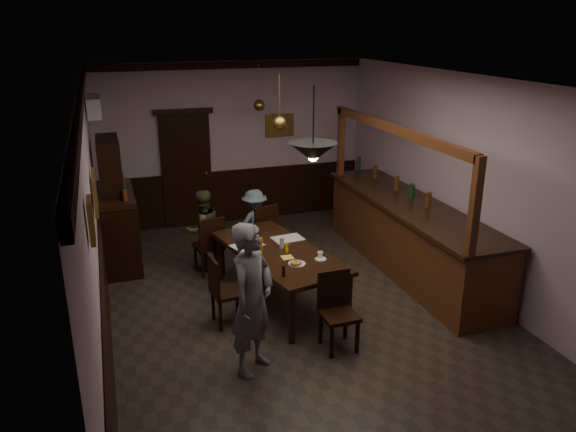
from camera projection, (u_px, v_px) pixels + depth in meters
name	position (u px, v px, depth m)	size (l,w,h in m)	color
room	(308.00, 207.00, 6.88)	(5.01, 8.01, 3.01)	#2D2621
dining_table	(279.00, 255.00, 7.56)	(1.45, 2.36, 0.75)	black
chair_far_left	(210.00, 243.00, 8.43)	(0.46, 0.46, 0.93)	black
chair_far_right	(263.00, 231.00, 8.86)	(0.51, 0.51, 0.97)	black
chair_near	(337.00, 307.00, 6.55)	(0.41, 0.41, 0.93)	black
chair_side	(222.00, 288.00, 7.01)	(0.44, 0.44, 0.93)	black
person_standing	(252.00, 299.00, 5.98)	(0.63, 0.41, 1.72)	slate
person_seated_left	(203.00, 230.00, 8.61)	(0.61, 0.48, 1.26)	#45462A
person_seated_right	(255.00, 223.00, 9.07)	(0.73, 0.42, 1.13)	slate
newspaper_left	(247.00, 245.00, 7.70)	(0.42, 0.30, 0.01)	silver
newspaper_right	(288.00, 239.00, 7.93)	(0.42, 0.30, 0.01)	silver
napkin	(287.00, 257.00, 7.31)	(0.15, 0.15, 0.00)	#F2CE59
saucer	(321.00, 259.00, 7.24)	(0.15, 0.15, 0.01)	white
coffee_cup	(320.00, 255.00, 7.27)	(0.08, 0.08, 0.07)	white
pastry_plate	(297.00, 264.00, 7.10)	(0.22, 0.22, 0.01)	white
pastry_ring_a	(296.00, 263.00, 7.05)	(0.13, 0.13, 0.04)	#C68C47
pastry_ring_b	(297.00, 263.00, 7.07)	(0.13, 0.13, 0.04)	#C68C47
soda_can	(287.00, 248.00, 7.45)	(0.07, 0.07, 0.12)	yellow
beer_glass	(260.00, 245.00, 7.45)	(0.06, 0.06, 0.20)	#BF721E
water_glass	(282.00, 243.00, 7.59)	(0.06, 0.06, 0.15)	silver
pepper_mill	(284.00, 271.00, 6.75)	(0.04, 0.04, 0.14)	black
sideboard	(117.00, 215.00, 8.75)	(0.54, 1.52, 2.01)	black
bar_counter	(409.00, 234.00, 8.58)	(0.94, 4.06, 2.28)	#4D2514
door_back	(187.00, 171.00, 10.30)	(0.90, 0.06, 2.10)	black
ac_unit	(94.00, 106.00, 8.46)	(0.20, 0.85, 0.30)	white
picture_left_small	(91.00, 220.00, 4.50)	(0.04, 0.28, 0.36)	olive
picture_left_large	(95.00, 192.00, 6.80)	(0.04, 0.62, 0.48)	olive
picture_back	(280.00, 125.00, 10.60)	(0.55, 0.04, 0.42)	olive
pendant_iron	(313.00, 152.00, 6.40)	(0.56, 0.56, 0.86)	black
pendant_brass_mid	(279.00, 123.00, 7.95)	(0.20, 0.20, 0.81)	#BF8C3F
pendant_brass_far	(259.00, 105.00, 9.60)	(0.20, 0.20, 0.81)	#BF8C3F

